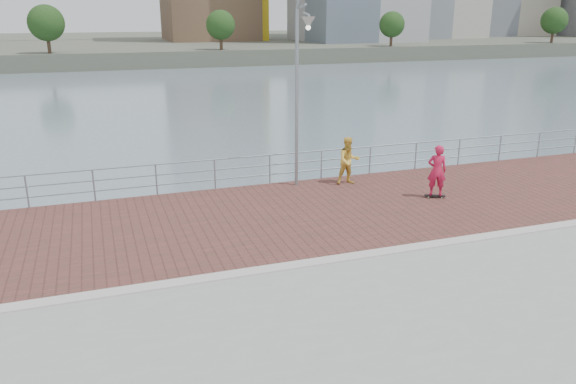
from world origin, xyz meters
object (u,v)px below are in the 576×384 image
object	(u,v)px
guardrail	(243,168)
skateboarder	(437,170)
street_lamp	(302,63)
bystander	(349,161)

from	to	relation	value
guardrail	skateboarder	xyz separation A→B (m)	(5.86, -3.46, 0.29)
street_lamp	skateboarder	world-z (taller)	street_lamp
skateboarder	bystander	distance (m)	3.26
guardrail	bystander	distance (m)	3.88
street_lamp	bystander	size ratio (longest dim) A/B	3.59
street_lamp	guardrail	bearing A→B (deg)	153.12
guardrail	street_lamp	xyz separation A→B (m)	(1.89, -0.96, 3.76)
guardrail	street_lamp	size ratio (longest dim) A/B	6.24
street_lamp	bystander	xyz separation A→B (m)	(1.86, -0.02, -3.56)
guardrail	bystander	bearing A→B (deg)	-14.67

